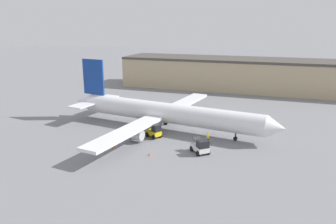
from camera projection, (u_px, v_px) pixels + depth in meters
ground_plane at (168, 129)px, 62.78m from camera, size 400.00×400.00×0.00m
terminal_building at (242, 74)px, 100.07m from camera, size 73.13×16.00×9.48m
airplane at (163, 112)px, 62.40m from camera, size 43.93×41.93×12.56m
ground_crew_worker at (208, 138)px, 55.38m from camera, size 0.41×0.41×1.84m
baggage_tug at (155, 131)px, 58.09m from camera, size 3.24×2.90×2.50m
belt_loader_truck at (201, 147)px, 50.95m from camera, size 3.58×3.65×2.35m
safety_cone_near at (113, 147)px, 53.09m from camera, size 0.36×0.36×0.55m
safety_cone_far at (149, 154)px, 50.24m from camera, size 0.36×0.36×0.55m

